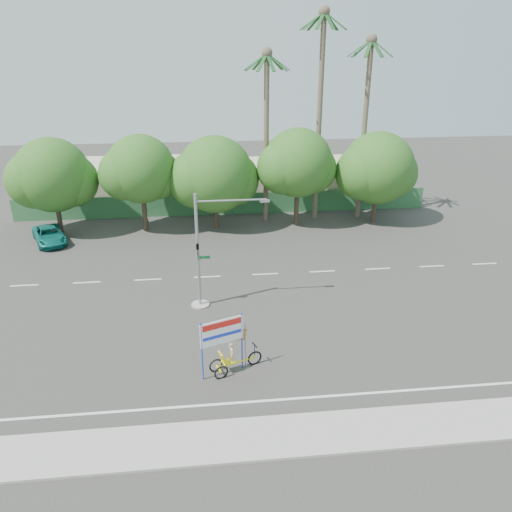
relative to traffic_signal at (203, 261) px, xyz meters
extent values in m
plane|color=#33302D|center=(2.20, -3.98, -2.92)|extent=(120.00, 120.00, 0.00)
cube|color=gray|center=(2.20, -11.48, -2.86)|extent=(50.00, 2.40, 0.12)
cube|color=#336B3D|center=(2.20, 17.52, -1.92)|extent=(38.00, 0.08, 2.00)
cube|color=beige|center=(-7.80, 22.02, -0.92)|extent=(12.00, 8.00, 4.00)
cube|color=beige|center=(10.20, 22.02, -1.12)|extent=(14.00, 8.00, 3.60)
cylinder|color=#473828|center=(-11.80, 14.02, -1.16)|extent=(0.40, 0.40, 3.52)
sphere|color=#205619|center=(-11.80, 14.02, 2.04)|extent=(6.00, 6.00, 6.00)
sphere|color=#205619|center=(-10.45, 14.32, 1.48)|extent=(4.32, 4.32, 4.32)
sphere|color=#205619|center=(-13.15, 13.77, 1.72)|extent=(4.56, 4.56, 4.56)
cylinder|color=#473828|center=(-4.80, 14.02, -1.05)|extent=(0.40, 0.40, 3.74)
sphere|color=#205619|center=(-4.80, 14.02, 2.35)|extent=(5.60, 5.60, 5.60)
sphere|color=#205619|center=(-3.54, 14.32, 1.76)|extent=(4.03, 4.03, 4.03)
sphere|color=#205619|center=(-6.06, 13.77, 2.01)|extent=(4.26, 4.26, 4.26)
cylinder|color=#473828|center=(1.20, 14.02, -1.27)|extent=(0.40, 0.40, 3.30)
sphere|color=#205619|center=(1.20, 14.02, 1.73)|extent=(6.40, 6.40, 6.40)
sphere|color=#205619|center=(2.64, 14.32, 1.21)|extent=(4.61, 4.61, 4.61)
sphere|color=#205619|center=(-0.24, 13.77, 1.43)|extent=(4.86, 4.86, 4.86)
cylinder|color=#473828|center=(8.20, 14.02, -0.98)|extent=(0.40, 0.40, 3.87)
sphere|color=#205619|center=(8.20, 14.02, 2.54)|extent=(5.80, 5.80, 5.80)
sphere|color=#205619|center=(9.50, 14.32, 1.92)|extent=(4.18, 4.18, 4.18)
sphere|color=#205619|center=(6.89, 13.77, 2.19)|extent=(4.41, 4.41, 4.41)
cylinder|color=#473828|center=(15.20, 14.02, -1.20)|extent=(0.40, 0.40, 3.43)
sphere|color=#205619|center=(15.20, 14.02, 1.92)|extent=(6.20, 6.20, 6.20)
sphere|color=#205619|center=(16.59, 14.32, 1.37)|extent=(4.46, 4.46, 4.46)
sphere|color=#205619|center=(13.80, 13.77, 1.61)|extent=(4.71, 4.71, 4.71)
cylinder|color=#70604C|center=(10.20, 15.52, 5.58)|extent=(0.44, 0.44, 17.00)
sphere|color=#70604C|center=(10.20, 15.52, 14.08)|extent=(0.90, 0.90, 0.90)
cube|color=#1C4C21|center=(11.14, 15.52, 13.42)|extent=(1.91, 0.28, 1.36)
cube|color=#1C4C21|center=(10.92, 16.12, 13.42)|extent=(1.65, 1.44, 1.36)
cube|color=#1C4C21|center=(10.36, 16.44, 13.42)|extent=(0.61, 1.93, 1.36)
cube|color=#1C4C21|center=(9.73, 16.33, 13.42)|extent=(1.20, 1.80, 1.36)
cube|color=#1C4C21|center=(9.31, 15.84, 13.42)|extent=(1.89, 0.92, 1.36)
cube|color=#1C4C21|center=(9.31, 15.19, 13.42)|extent=(1.89, 0.92, 1.36)
cube|color=#1C4C21|center=(9.73, 14.70, 13.42)|extent=(1.20, 1.80, 1.36)
cube|color=#1C4C21|center=(10.36, 14.59, 13.42)|extent=(0.61, 1.93, 1.36)
cube|color=#1C4C21|center=(10.92, 14.91, 13.42)|extent=(1.65, 1.44, 1.36)
cylinder|color=#70604C|center=(14.20, 15.52, 4.58)|extent=(0.44, 0.44, 15.00)
sphere|color=#70604C|center=(14.20, 15.52, 12.08)|extent=(0.90, 0.90, 0.90)
cube|color=#1C4C21|center=(15.14, 15.52, 11.42)|extent=(1.91, 0.28, 1.36)
cube|color=#1C4C21|center=(14.92, 16.12, 11.42)|extent=(1.65, 1.44, 1.36)
cube|color=#1C4C21|center=(14.36, 16.44, 11.42)|extent=(0.61, 1.93, 1.36)
cube|color=#1C4C21|center=(13.73, 16.33, 11.42)|extent=(1.20, 1.80, 1.36)
cube|color=#1C4C21|center=(13.31, 15.84, 11.42)|extent=(1.89, 0.92, 1.36)
cube|color=#1C4C21|center=(13.31, 15.19, 11.42)|extent=(1.89, 0.92, 1.36)
cube|color=#1C4C21|center=(13.73, 14.70, 11.42)|extent=(1.20, 1.80, 1.36)
cube|color=#1C4C21|center=(14.36, 14.59, 11.42)|extent=(0.61, 1.93, 1.36)
cube|color=#1C4C21|center=(14.92, 14.91, 11.42)|extent=(1.65, 1.44, 1.36)
cylinder|color=#70604C|center=(5.70, 15.52, 4.08)|extent=(0.44, 0.44, 14.00)
sphere|color=#70604C|center=(5.70, 15.52, 11.08)|extent=(0.90, 0.90, 0.90)
cube|color=#1C4C21|center=(6.64, 15.52, 10.42)|extent=(1.91, 0.28, 1.36)
cube|color=#1C4C21|center=(6.42, 16.12, 10.42)|extent=(1.65, 1.44, 1.36)
cube|color=#1C4C21|center=(5.86, 16.44, 10.42)|extent=(0.61, 1.93, 1.36)
cube|color=#1C4C21|center=(5.23, 16.33, 10.42)|extent=(1.20, 1.80, 1.36)
cube|color=#1C4C21|center=(4.81, 15.84, 10.42)|extent=(1.89, 0.92, 1.36)
cube|color=#1C4C21|center=(4.81, 15.19, 10.42)|extent=(1.89, 0.92, 1.36)
cube|color=#1C4C21|center=(5.23, 14.70, 10.42)|extent=(1.20, 1.80, 1.36)
cube|color=#1C4C21|center=(5.86, 14.59, 10.42)|extent=(0.61, 1.93, 1.36)
cube|color=#1C4C21|center=(6.42, 14.91, 10.42)|extent=(1.65, 1.44, 1.36)
cylinder|color=gray|center=(-0.30, 0.02, -2.87)|extent=(1.10, 1.10, 0.10)
cylinder|color=gray|center=(-0.30, 0.02, 0.58)|extent=(0.18, 0.18, 7.00)
cylinder|color=gray|center=(1.70, 0.02, 3.63)|extent=(4.00, 0.10, 0.10)
cube|color=gray|center=(3.60, 0.02, 3.53)|extent=(0.55, 0.20, 0.12)
imported|color=black|center=(-0.30, -0.20, 0.68)|extent=(0.16, 0.20, 1.00)
cube|color=#14662D|center=(0.05, 0.02, 0.23)|extent=(0.70, 0.04, 0.18)
torus|color=black|center=(2.32, -6.35, -2.58)|extent=(0.75, 0.35, 0.77)
torus|color=black|center=(0.41, -6.74, -2.60)|extent=(0.70, 0.33, 0.72)
torus|color=black|center=(0.63, -7.33, -2.60)|extent=(0.70, 0.33, 0.72)
cube|color=yellow|center=(1.42, -6.69, -2.51)|extent=(1.83, 0.74, 0.07)
cube|color=yellow|center=(0.52, -7.03, -2.58)|extent=(0.30, 0.66, 0.06)
cube|color=yellow|center=(1.00, -6.85, -2.35)|extent=(0.70, 0.65, 0.07)
cube|color=yellow|center=(0.71, -6.96, -2.03)|extent=(0.41, 0.54, 0.61)
cylinder|color=black|center=(2.32, -6.35, -2.12)|extent=(0.04, 0.04, 0.62)
cube|color=black|center=(2.32, -6.35, -1.82)|extent=(0.22, 0.49, 0.05)
imported|color=#CCB284|center=(1.15, -6.79, -1.92)|extent=(0.43, 0.52, 1.22)
cylinder|color=#1C33D2|center=(-0.23, -7.31, -1.39)|extent=(0.08, 0.08, 3.06)
cylinder|color=#1C33D2|center=(1.69, -6.59, -1.39)|extent=(0.08, 0.08, 3.06)
cube|color=white|center=(0.73, -6.95, -0.59)|extent=(2.04, 0.81, 1.25)
cube|color=red|center=(0.74, -6.99, -0.20)|extent=(1.81, 0.70, 0.29)
cube|color=#1C33D2|center=(0.74, -6.99, -0.76)|extent=(1.81, 0.70, 0.16)
cylinder|color=black|center=(1.84, -6.53, -1.73)|extent=(0.03, 0.03, 2.38)
cube|color=red|center=(1.47, -6.67, -0.99)|extent=(0.95, 0.38, 0.74)
imported|color=#0F6B61|center=(-12.13, 11.81, -2.28)|extent=(3.78, 5.06, 1.28)
camera|label=1|loc=(0.11, -26.90, 11.65)|focal=35.00mm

